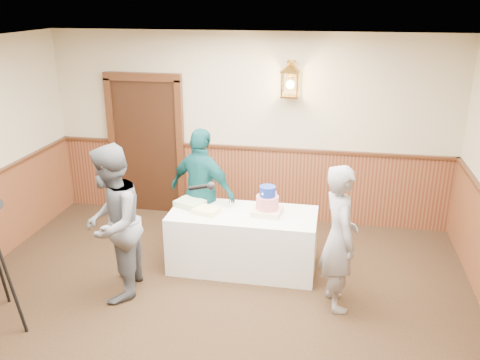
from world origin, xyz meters
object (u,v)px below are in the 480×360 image
object	(u,v)px
display_table	(243,240)
baker	(339,238)
tiered_cake	(267,203)
assistant_p	(202,192)
interviewer	(112,224)
sheet_cake_yellow	(206,211)
sheet_cake_green	(190,203)

from	to	relation	value
display_table	baker	world-z (taller)	baker
tiered_cake	assistant_p	xyz separation A→B (m)	(-0.90, 0.32, -0.04)
interviewer	sheet_cake_yellow	bearing A→B (deg)	124.75
display_table	assistant_p	bearing A→B (deg)	149.85
display_table	tiered_cake	world-z (taller)	tiered_cake
display_table	tiered_cake	xyz separation A→B (m)	(0.29, 0.03, 0.51)
interviewer	assistant_p	xyz separation A→B (m)	(0.70, 1.24, -0.05)
assistant_p	interviewer	bearing A→B (deg)	83.10
interviewer	baker	distance (m)	2.48
tiered_cake	interviewer	distance (m)	1.84
sheet_cake_green	sheet_cake_yellow	bearing A→B (deg)	-32.92
tiered_cake	baker	size ratio (longest dim) A/B	0.22
tiered_cake	assistant_p	distance (m)	0.95
interviewer	assistant_p	distance (m)	1.42
sheet_cake_green	interviewer	xyz separation A→B (m)	(-0.61, -0.96, 0.10)
sheet_cake_green	assistant_p	distance (m)	0.29
assistant_p	display_table	bearing A→B (deg)	172.49
baker	tiered_cake	bearing A→B (deg)	34.85
display_table	baker	size ratio (longest dim) A/B	1.10
display_table	sheet_cake_green	distance (m)	0.81
tiered_cake	baker	bearing A→B (deg)	-37.40
tiered_cake	sheet_cake_yellow	bearing A→B (deg)	-170.82
display_table	assistant_p	xyz separation A→B (m)	(-0.60, 0.35, 0.47)
assistant_p	sheet_cake_yellow	bearing A→B (deg)	132.89
tiered_cake	display_table	bearing A→B (deg)	-173.34
display_table	assistant_p	size ratio (longest dim) A/B	1.06
interviewer	baker	bearing A→B (deg)	87.79
display_table	assistant_p	world-z (taller)	assistant_p
sheet_cake_green	assistant_p	size ratio (longest dim) A/B	0.20
interviewer	display_table	bearing A→B (deg)	116.00
sheet_cake_green	assistant_p	xyz separation A→B (m)	(0.09, 0.27, 0.06)
sheet_cake_yellow	baker	xyz separation A→B (m)	(1.60, -0.54, 0.04)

